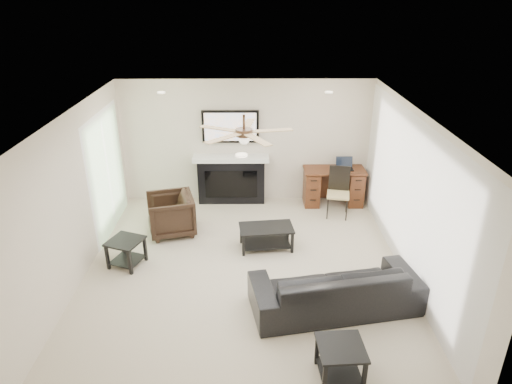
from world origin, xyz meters
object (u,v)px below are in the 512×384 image
(sofa, at_px, (335,287))
(armchair, at_px, (171,214))
(fireplace_unit, at_px, (231,159))
(desk, at_px, (333,187))
(coffee_table, at_px, (266,237))

(sofa, xyz_separation_m, armchair, (-2.60, 2.15, 0.03))
(fireplace_unit, relative_size, desk, 1.57)
(armchair, xyz_separation_m, desk, (3.12, 1.19, 0.01))
(armchair, bearing_deg, fireplace_unit, 126.04)
(armchair, distance_m, coffee_table, 1.79)
(fireplace_unit, distance_m, desk, 2.16)
(sofa, bearing_deg, coffee_table, -70.82)
(desk, bearing_deg, coffee_table, -129.16)
(sofa, relative_size, armchair, 2.85)
(coffee_table, relative_size, desk, 0.74)
(desk, bearing_deg, sofa, -98.78)
(fireplace_unit, height_order, desk, fireplace_unit)
(fireplace_unit, bearing_deg, armchair, -128.75)
(coffee_table, height_order, desk, desk)
(sofa, height_order, armchair, armchair)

